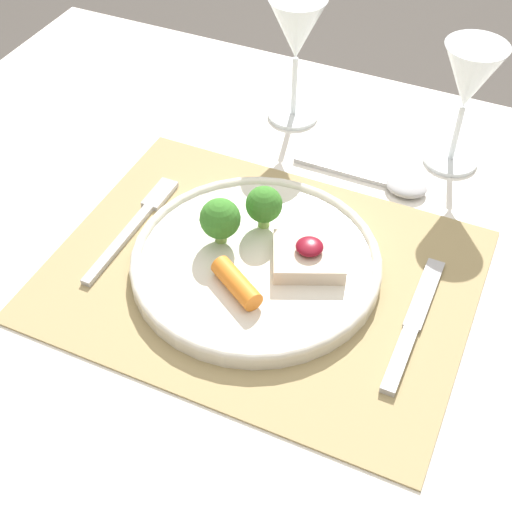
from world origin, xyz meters
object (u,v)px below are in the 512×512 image
(wine_glass_far, at_px, (297,35))
(fork, at_px, (138,221))
(knife, at_px, (410,331))
(spoon, at_px, (393,183))
(dinner_plate, at_px, (257,258))
(wine_glass_near, at_px, (469,82))

(wine_glass_far, bearing_deg, fork, -106.36)
(fork, xyz_separation_m, knife, (0.36, -0.03, 0.00))
(knife, xyz_separation_m, spoon, (-0.09, 0.23, 0.00))
(dinner_plate, distance_m, fork, 0.17)
(wine_glass_far, bearing_deg, spoon, -28.00)
(dinner_plate, bearing_deg, wine_glass_near, 61.71)
(fork, relative_size, wine_glass_far, 1.09)
(spoon, xyz_separation_m, wine_glass_near, (0.06, 0.09, 0.12))
(fork, relative_size, spoon, 1.08)
(fork, bearing_deg, knife, -1.94)
(wine_glass_near, bearing_deg, dinner_plate, -118.29)
(knife, bearing_deg, wine_glass_near, 93.54)
(wine_glass_near, relative_size, wine_glass_far, 0.96)
(knife, height_order, wine_glass_near, wine_glass_near)
(fork, xyz_separation_m, spoon, (0.27, 0.20, 0.00))
(knife, height_order, wine_glass_far, wine_glass_far)
(wine_glass_near, bearing_deg, fork, -138.48)
(dinner_plate, height_order, knife, dinner_plate)
(fork, relative_size, wine_glass_near, 1.14)
(spoon, height_order, wine_glass_far, wine_glass_far)
(dinner_plate, relative_size, fork, 1.46)
(spoon, distance_m, wine_glass_near, 0.16)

